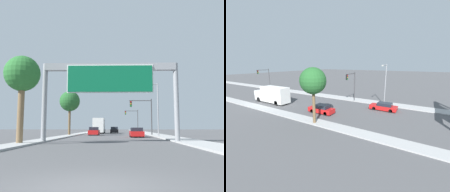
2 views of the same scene
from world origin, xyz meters
TOP-DOWN VIEW (x-y plane):
  - ground_plane at (0.00, 0.00)m, footprint 300.00×300.00m
  - sidewalk_right at (7.75, 60.00)m, footprint 3.00×120.00m
  - median_strip_left at (-7.25, 60.00)m, footprint 2.00×120.00m
  - sign_gantry at (0.00, 17.88)m, footprint 13.39×0.73m
  - car_far_right at (3.50, 30.67)m, footprint 1.89×4.67m
  - car_mid_left at (0.00, 54.33)m, footprint 1.89×4.75m
  - car_mid_right at (-3.50, 39.22)m, footprint 1.77×4.48m
  - truck_box_primary at (-3.50, 52.21)m, footprint 2.40×8.99m
  - traffic_light_near_intersection at (5.52, 38.00)m, footprint 4.04×0.32m
  - traffic_light_mid_block at (5.54, 68.00)m, footprint 4.01×0.32m
  - palm_tree_foreground at (-7.59, 14.99)m, footprint 3.10×3.10m
  - palm_tree_background at (-7.65, 37.28)m, footprint 3.56×3.56m
  - street_lamp_right at (6.45, 31.47)m, footprint 2.94×0.28m

SIDE VIEW (x-z plane):
  - ground_plane at x=0.00m, z-range 0.00..0.00m
  - sidewalk_right at x=7.75m, z-range 0.00..0.15m
  - median_strip_left at x=-7.25m, z-range 0.00..0.15m
  - car_far_right at x=3.50m, z-range -0.03..1.36m
  - car_mid_right at x=-3.50m, z-range -0.04..1.42m
  - car_mid_left at x=0.00m, z-range -0.04..1.48m
  - truck_box_primary at x=-3.50m, z-range 0.02..3.47m
  - traffic_light_near_intersection at x=5.52m, z-range 1.08..7.52m
  - traffic_light_mid_block at x=5.54m, z-range 1.09..7.61m
  - street_lamp_right at x=6.45m, z-range 0.81..8.91m
  - palm_tree_background at x=-7.65m, z-range 2.04..9.82m
  - palm_tree_foreground at x=-7.59m, z-range 2.10..9.77m
  - sign_gantry at x=0.00m, z-range 2.16..9.90m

